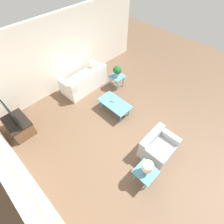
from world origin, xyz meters
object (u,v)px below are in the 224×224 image
(armchair, at_px, (157,147))
(side_table_plant, at_px, (117,78))
(sofa, at_px, (85,81))
(television, at_px, (11,115))
(tv_stand_chest, at_px, (19,126))
(table_lamp, at_px, (148,167))
(side_table_lamp, at_px, (145,173))
(coffee_table, at_px, (115,104))
(potted_plant, at_px, (117,71))

(armchair, height_order, side_table_plant, armchair)
(sofa, height_order, television, television)
(side_table_plant, distance_m, tv_stand_chest, 3.83)
(table_lamp, bearing_deg, side_table_lamp, 161.57)
(armchair, xyz_separation_m, tv_stand_chest, (3.55, 2.44, -0.02))
(coffee_table, distance_m, table_lamp, 2.56)
(coffee_table, xyz_separation_m, potted_plant, (0.87, -1.02, 0.40))
(side_table_plant, bearing_deg, table_lamp, 144.47)
(sofa, relative_size, side_table_lamp, 3.39)
(coffee_table, distance_m, potted_plant, 1.40)
(tv_stand_chest, bearing_deg, television, 90.00)
(sofa, distance_m, armchair, 3.74)
(tv_stand_chest, bearing_deg, side_table_lamp, -157.78)
(tv_stand_chest, bearing_deg, armchair, -145.49)
(side_table_plant, height_order, potted_plant, potted_plant)
(coffee_table, bearing_deg, television, 60.49)
(potted_plant, bearing_deg, sofa, 48.26)
(table_lamp, bearing_deg, side_table_plant, -35.53)
(armchair, distance_m, potted_plant, 3.20)
(side_table_plant, bearing_deg, coffee_table, 130.47)
(armchair, height_order, television, television)
(sofa, xyz_separation_m, armchair, (-3.72, 0.37, -0.02))
(armchair, distance_m, tv_stand_chest, 4.31)
(armchair, height_order, potted_plant, potted_plant)
(sofa, height_order, potted_plant, potted_plant)
(side_table_lamp, bearing_deg, sofa, -17.71)
(potted_plant, bearing_deg, side_table_plant, 45.00)
(coffee_table, xyz_separation_m, side_table_plant, (0.87, -1.02, 0.06))
(sofa, bearing_deg, coffee_table, 85.55)
(sofa, distance_m, table_lamp, 4.18)
(sofa, xyz_separation_m, television, (-0.17, 2.82, 0.51))
(sofa, xyz_separation_m, side_table_plant, (-0.85, -0.95, 0.12))
(side_table_plant, xyz_separation_m, side_table_lamp, (-3.11, 2.22, 0.00))
(sofa, bearing_deg, armchair, 82.17)
(potted_plant, distance_m, table_lamp, 3.82)
(coffee_table, height_order, table_lamp, table_lamp)
(side_table_plant, relative_size, television, 0.56)
(television, height_order, table_lamp, television)
(coffee_table, height_order, television, television)
(sofa, distance_m, tv_stand_chest, 2.82)
(coffee_table, distance_m, side_table_lamp, 2.53)
(television, relative_size, potted_plant, 2.14)
(sofa, relative_size, potted_plant, 4.07)
(side_table_lamp, distance_m, tv_stand_chest, 4.10)
(side_table_plant, xyz_separation_m, television, (0.68, 3.77, 0.38))
(side_table_lamp, bearing_deg, television, 22.28)
(side_table_lamp, distance_m, table_lamp, 0.33)
(side_table_lamp, xyz_separation_m, tv_stand_chest, (3.79, 1.55, -0.16))
(side_table_plant, height_order, tv_stand_chest, side_table_plant)
(sofa, relative_size, coffee_table, 1.56)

